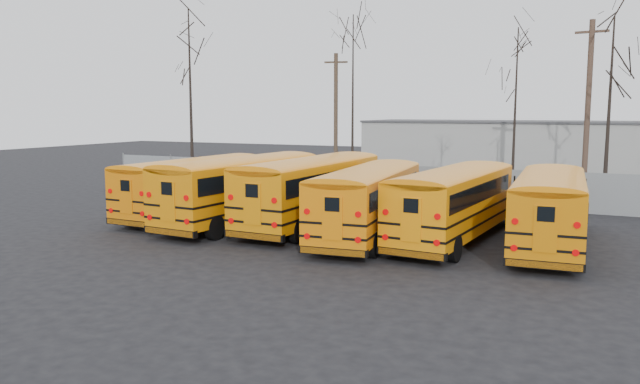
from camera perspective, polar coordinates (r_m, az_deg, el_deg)
The scene contains 15 objects.
ground at distance 23.20m, azimuth -0.69°, elevation -4.88°, with size 120.00×120.00×0.00m, color black.
fence at distance 34.11m, azimuth 8.10°, elevation 0.73°, with size 40.00×0.04×2.00m, color gray.
distant_building at distance 53.08m, azimuth 16.56°, elevation 3.97°, with size 22.00×8.00×4.00m, color #A2A39E.
bus_a at distance 29.73m, azimuth -11.30°, elevation 0.91°, with size 2.75×10.09×2.80m.
bus_b at distance 27.49m, azimuth -6.97°, elevation 0.73°, with size 3.28×10.90×3.01m.
bus_c at distance 26.67m, azimuth -0.59°, elevation 0.61°, with size 2.82×10.90×3.03m.
bus_d at distance 24.31m, azimuth 4.55°, elevation -0.35°, with size 3.24×10.31×2.84m.
bus_e at distance 24.17m, azimuth 12.28°, elevation -0.53°, with size 3.19×10.34×2.85m.
bus_f at distance 23.90m, azimuth 20.31°, elevation -0.98°, with size 2.87×10.14×2.81m.
utility_pole_left at distance 41.89m, azimuth 1.45°, elevation 6.80°, with size 1.53×0.49×8.70m.
utility_pole_right at distance 37.79m, azimuth 23.28°, elevation 7.04°, with size 1.76×0.38×9.87m.
tree_0 at distance 47.19m, azimuth -11.76°, elevation 8.76°, with size 0.26×0.26×12.28m, color black.
tree_1 at distance 41.39m, azimuth 3.01°, elevation 8.29°, with size 0.26×0.26×11.11m, color black.
tree_2 at distance 36.38m, azimuth 17.39°, elevation 6.76°, with size 0.26×0.26×9.45m, color black.
tree_3 at distance 35.33m, azimuth 24.91°, elevation 6.59°, with size 0.26×0.26×9.68m, color black.
Camera 1 is at (9.86, -20.41, 4.97)m, focal length 35.00 mm.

